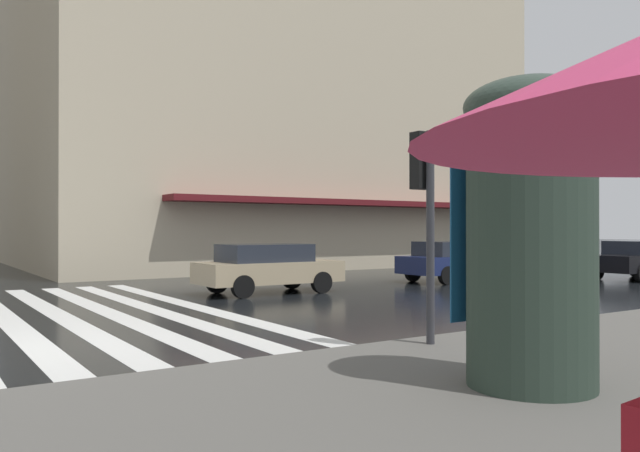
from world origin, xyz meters
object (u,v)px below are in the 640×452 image
at_px(traffic_signal_post, 424,190).
at_px(car_navy, 455,260).
at_px(billboard_column, 530,228).
at_px(car_black, 639,259).
at_px(car_champagne, 268,267).

bearing_deg(traffic_signal_post, car_navy, -47.36).
xyz_separation_m(billboard_column, car_black, (8.48, -16.92, -1.09)).
distance_m(traffic_signal_post, car_navy, 13.28).
relative_size(car_champagne, car_black, 1.00).
height_order(traffic_signal_post, car_black, traffic_signal_post).
bearing_deg(billboard_column, car_black, -63.37).
distance_m(car_navy, car_black, 7.04).
distance_m(traffic_signal_post, car_black, 17.20).
height_order(billboard_column, traffic_signal_post, billboard_column).
xyz_separation_m(billboard_column, traffic_signal_post, (2.56, -0.85, 0.56)).
relative_size(traffic_signal_post, car_navy, 0.76).
distance_m(car_navy, car_champagne, 7.45).
height_order(billboard_column, car_black, billboard_column).
bearing_deg(billboard_column, traffic_signal_post, -18.41).
distance_m(billboard_column, car_navy, 15.63).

